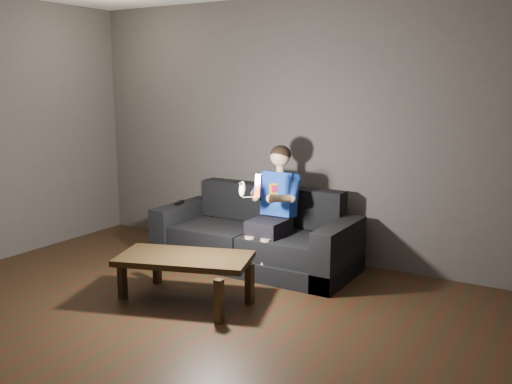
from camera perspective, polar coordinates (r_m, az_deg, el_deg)
The scene contains 8 objects.
floor at distance 4.35m, azimuth -12.63°, elevation -14.24°, with size 5.00×5.00×0.00m, color black.
back_wall at distance 6.02m, azimuth 3.42°, elevation 6.28°, with size 5.00×0.04×2.70m, color #403938.
sofa at distance 5.79m, azimuth 0.01°, elevation -4.91°, with size 2.02×0.87×0.78m.
child at distance 5.53m, azimuth 1.83°, elevation -0.84°, with size 0.48×0.59×1.19m.
wii_remote_red at distance 5.05m, azimuth 0.22°, elevation 0.63°, with size 0.06×0.08×0.21m.
nunchuk_white at distance 5.15m, azimuth -1.39°, elevation 0.30°, with size 0.08×0.10×0.15m.
wii_remote_black at distance 6.16m, azimuth -7.65°, elevation -1.06°, with size 0.08×0.17×0.03m.
coffee_table at distance 4.86m, azimuth -7.15°, elevation -6.94°, with size 1.22×0.88×0.40m.
Camera 1 is at (2.76, -2.83, 1.82)m, focal length 40.00 mm.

